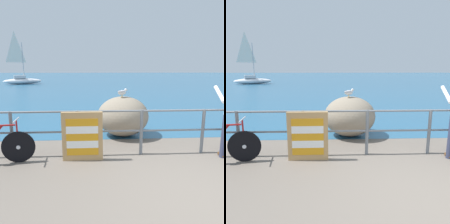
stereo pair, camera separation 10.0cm
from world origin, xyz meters
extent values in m
cube|color=#6B6056|center=(0.00, 20.00, -0.05)|extent=(120.00, 120.00, 0.10)
cube|color=#285B7F|center=(0.00, 47.79, 0.00)|extent=(120.00, 90.00, 0.01)
cylinder|color=slate|center=(-3.52, 1.73, 0.51)|extent=(0.07, 0.07, 1.02)
cylinder|color=slate|center=(-2.11, 1.73, 0.51)|extent=(0.07, 0.07, 1.02)
cylinder|color=slate|center=(-0.70, 1.73, 0.51)|extent=(0.07, 0.07, 1.02)
cylinder|color=slate|center=(0.70, 1.73, 0.51)|extent=(0.07, 0.07, 1.02)
cylinder|color=slate|center=(0.00, 1.73, 1.00)|extent=(9.85, 0.04, 0.04)
cylinder|color=slate|center=(0.00, 1.73, 0.55)|extent=(9.85, 0.04, 0.04)
cylinder|color=black|center=(-3.29, 1.45, 0.33)|extent=(0.66, 0.12, 0.66)
cylinder|color=#B7BCC6|center=(-3.29, 1.45, 0.33)|extent=(0.09, 0.07, 0.08)
cylinder|color=maroon|center=(-3.29, 1.45, 0.62)|extent=(0.03, 0.03, 0.57)
cylinder|color=#B7BCC6|center=(-3.29, 1.45, 0.90)|extent=(0.09, 0.48, 0.03)
cylinder|color=#333851|center=(1.04, 1.44, 0.47)|extent=(0.12, 0.12, 0.95)
ellipsoid|color=#513319|center=(1.05, 1.50, 0.04)|extent=(0.13, 0.27, 0.08)
cylinder|color=white|center=(0.99, 1.69, 1.36)|extent=(0.14, 0.52, 0.34)
cube|color=tan|center=(-1.99, 1.48, 0.52)|extent=(0.84, 0.09, 1.04)
cube|color=orange|center=(-1.99, 1.43, 0.21)|extent=(0.66, 0.01, 0.16)
cube|color=white|center=(-1.99, 1.43, 0.36)|extent=(0.66, 0.01, 0.16)
cube|color=orange|center=(-1.99, 1.43, 0.52)|extent=(0.66, 0.01, 0.16)
cube|color=white|center=(-1.99, 1.43, 0.68)|extent=(0.66, 0.01, 0.16)
cube|color=orange|center=(-1.99, 1.43, 0.83)|extent=(0.66, 0.01, 0.16)
ellipsoid|color=gray|center=(-0.96, 3.17, 0.56)|extent=(1.46, 1.45, 1.13)
cylinder|color=gold|center=(-1.01, 3.09, 1.16)|extent=(0.01, 0.01, 0.06)
cylinder|color=gold|center=(-0.99, 3.05, 1.16)|extent=(0.01, 0.01, 0.06)
ellipsoid|color=white|center=(-1.00, 3.07, 1.25)|extent=(0.28, 0.21, 0.13)
ellipsoid|color=#9E9EA3|center=(-1.02, 3.06, 1.28)|extent=(0.27, 0.21, 0.06)
sphere|color=white|center=(-0.89, 3.13, 1.32)|extent=(0.08, 0.08, 0.08)
cone|color=gold|center=(-0.85, 3.15, 1.32)|extent=(0.06, 0.04, 0.02)
ellipsoid|color=white|center=(-10.98, 24.22, 0.36)|extent=(4.55, 2.98, 0.70)
cube|color=silver|center=(-11.25, 24.10, 0.89)|extent=(1.51, 1.26, 0.36)
cylinder|color=#B2B2B7|center=(-10.79, 24.30, 2.81)|extent=(0.10, 0.10, 4.20)
pyramid|color=white|center=(-11.48, 24.00, 4.38)|extent=(1.48, 0.71, 3.57)
camera|label=1|loc=(-1.63, -2.81, 1.91)|focal=34.35mm
camera|label=2|loc=(-1.53, -2.81, 1.91)|focal=34.35mm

